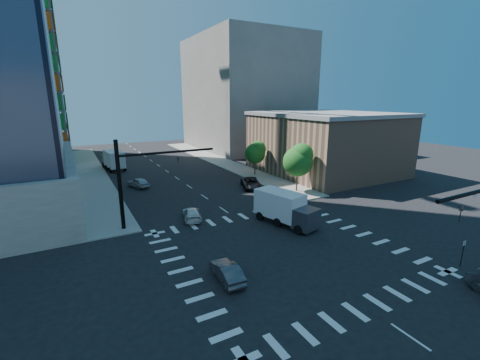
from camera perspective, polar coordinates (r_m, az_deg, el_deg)
ground at (r=29.04m, az=7.66°, el=-12.27°), size 160.00×160.00×0.00m
road_markings at (r=29.04m, az=7.66°, el=-12.27°), size 20.00×20.00×0.01m
sidewalk_ne at (r=68.21m, az=-3.66°, el=3.38°), size 5.00×60.00×0.15m
sidewalk_nw at (r=62.22m, az=-25.02°, el=0.99°), size 5.00×60.00×0.15m
commercial_building at (r=59.50m, az=14.93°, el=6.44°), size 20.50×22.50×10.60m
bg_building_ne at (r=86.97m, az=0.83°, el=14.97°), size 24.00×30.00×28.00m
signal_mast_nw at (r=33.62m, az=-18.19°, el=0.79°), size 10.20×0.40×9.00m
tree_south at (r=45.50m, az=10.44°, el=3.61°), size 4.16×4.16×6.82m
tree_north at (r=55.47m, az=2.86°, el=4.98°), size 3.54×3.52×5.78m
no_parking_sign at (r=31.07m, az=34.88°, el=-10.24°), size 0.30×0.06×2.20m
car_nb_far at (r=47.67m, az=1.97°, el=-0.53°), size 4.15×5.93×1.50m
car_sb_near at (r=35.85m, az=-8.54°, el=-5.93°), size 2.84×4.68×1.27m
car_sb_mid at (r=50.37m, az=-17.61°, el=-0.42°), size 3.07×4.61×1.46m
car_sb_cross at (r=24.35m, az=-2.35°, el=-15.96°), size 1.65×4.09×1.32m
box_truck_near at (r=34.07m, az=8.37°, el=-5.48°), size 4.23×6.92×3.38m
box_truck_far at (r=64.92m, az=-21.63°, el=3.19°), size 3.56×7.03×3.55m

